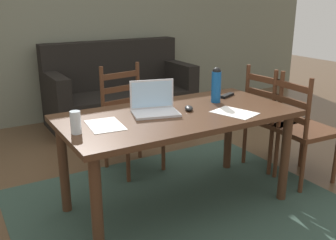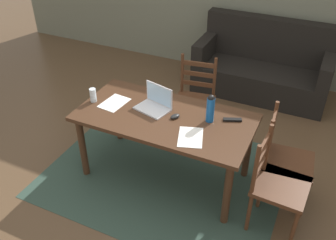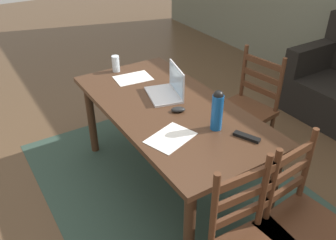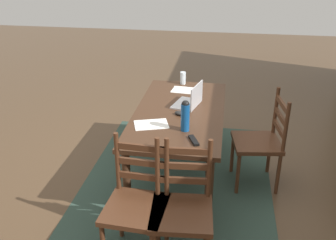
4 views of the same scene
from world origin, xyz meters
name	(u,v)px [view 1 (image 1 of 4)]	position (x,y,z in m)	size (l,w,h in m)	color
ground_plane	(177,204)	(0.00, 0.00, 0.00)	(14.00, 14.00, 0.00)	brown
area_rug	(177,204)	(0.00, 0.00, 0.00)	(2.38, 1.86, 0.01)	#2D4238
wall_back	(65,12)	(0.00, 2.65, 1.35)	(8.00, 0.12, 2.70)	#6B6D5B
dining_table	(178,125)	(0.00, 0.00, 0.64)	(1.68, 0.84, 0.74)	#422819
chair_right_far	(273,119)	(1.13, 0.17, 0.46)	(0.47, 0.47, 0.95)	#4C2B19
chair_right_near	(302,129)	(1.13, -0.17, 0.46)	(0.46, 0.46, 0.95)	#4C2B19
chair_far_head	(131,120)	(-0.01, 0.79, 0.46)	(0.50, 0.50, 0.95)	#4C2B19
couch	(119,94)	(0.48, 2.18, 0.36)	(1.80, 0.80, 1.00)	black
laptop	(154,105)	(-0.14, 0.09, 0.79)	(0.37, 0.29, 0.23)	silver
water_bottle	(216,84)	(0.41, 0.10, 0.88)	(0.07, 0.07, 0.28)	#145199
drinking_glass	(76,122)	(-0.76, -0.06, 0.81)	(0.06, 0.06, 0.14)	silver
computer_mouse	(189,108)	(0.10, 0.01, 0.75)	(0.06, 0.10, 0.03)	black
tv_remote	(227,95)	(0.60, 0.19, 0.75)	(0.04, 0.17, 0.02)	black
paper_stack_left	(235,113)	(0.35, -0.21, 0.74)	(0.21, 0.30, 0.00)	white
paper_stack_right	(105,125)	(-0.55, -0.01, 0.74)	(0.21, 0.30, 0.00)	white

